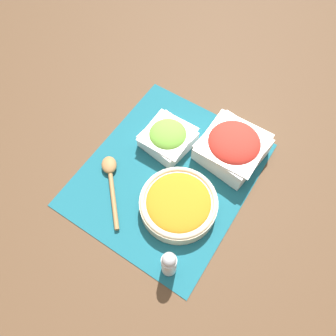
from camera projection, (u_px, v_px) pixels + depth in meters
ground_plane at (168, 174)px, 0.88m from camera, size 3.00×3.00×0.00m
placemat at (168, 174)px, 0.88m from camera, size 0.49×0.42×0.00m
carrot_bowl at (178, 203)px, 0.80m from camera, size 0.19×0.19×0.05m
tomato_bowl at (233, 147)px, 0.86m from camera, size 0.17×0.17×0.09m
lettuce_bowl at (168, 137)px, 0.89m from camera, size 0.14×0.14×0.07m
wooden_spoon at (110, 176)px, 0.86m from camera, size 0.17×0.16×0.02m
pepper_shaker at (169, 264)px, 0.71m from camera, size 0.03×0.03×0.11m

